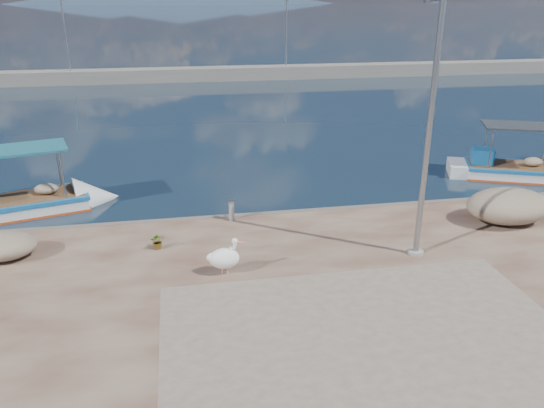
{
  "coord_description": "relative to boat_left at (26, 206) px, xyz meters",
  "views": [
    {
      "loc": [
        -2.82,
        -11.63,
        7.45
      ],
      "look_at": [
        0.0,
        3.8,
        1.3
      ],
      "focal_mm": 35.0,
      "sensor_mm": 36.0,
      "label": 1
    }
  ],
  "objects": [
    {
      "name": "ground",
      "position": [
        8.5,
        -7.95,
        -0.22
      ],
      "size": [
        1400.0,
        1400.0,
        0.0
      ],
      "primitive_type": "plane",
      "color": "#162635",
      "rests_on": "ground"
    },
    {
      "name": "bollard_near",
      "position": [
        7.28,
        -3.35,
        0.66
      ],
      "size": [
        0.23,
        0.23,
        0.7
      ],
      "color": "gray",
      "rests_on": "quay"
    },
    {
      "name": "net_pile_c",
      "position": [
        16.22,
        -5.09,
        0.83
      ],
      "size": [
        2.82,
        2.01,
        1.11
      ],
      "primitive_type": "ellipsoid",
      "color": "tan",
      "rests_on": "quay"
    },
    {
      "name": "boat_left",
      "position": [
        0.0,
        0.0,
        0.0
      ],
      "size": [
        6.18,
        3.42,
        2.83
      ],
      "rotation": [
        0.0,
        0.0,
        0.27
      ],
      "color": "white",
      "rests_on": "ground"
    },
    {
      "name": "boat_right",
      "position": [
        20.14,
        0.41,
        -0.01
      ],
      "size": [
        5.97,
        3.87,
        2.74
      ],
      "rotation": [
        0.0,
        0.0,
        -0.39
      ],
      "color": "white",
      "rests_on": "ground"
    },
    {
      "name": "potted_plant",
      "position": [
        4.91,
        -5.08,
        0.52
      ],
      "size": [
        0.46,
        0.4,
        0.48
      ],
      "primitive_type": "imported",
      "rotation": [
        0.0,
        0.0,
        0.07
      ],
      "color": "#33722D",
      "rests_on": "quay"
    },
    {
      "name": "pelican",
      "position": [
        6.71,
        -7.0,
        0.78
      ],
      "size": [
        1.1,
        0.59,
        1.05
      ],
      "rotation": [
        0.0,
        0.0,
        -0.13
      ],
      "color": "tan",
      "rests_on": "quay"
    },
    {
      "name": "quay_patch",
      "position": [
        9.5,
        -10.95,
        0.28
      ],
      "size": [
        9.0,
        7.0,
        0.01
      ],
      "primitive_type": "cube",
      "color": "gray",
      "rests_on": "quay"
    },
    {
      "name": "breakwater",
      "position": [
        8.5,
        32.05,
        0.38
      ],
      "size": [
        120.0,
        2.2,
        7.5
      ],
      "color": "gray",
      "rests_on": "ground"
    },
    {
      "name": "lamp_post",
      "position": [
        12.26,
        -6.74,
        3.58
      ],
      "size": [
        0.44,
        0.96,
        7.0
      ],
      "color": "gray",
      "rests_on": "quay"
    },
    {
      "name": "net_pile_b",
      "position": [
        0.6,
        -4.89,
        0.64
      ],
      "size": [
        1.85,
        1.44,
        0.72
      ],
      "primitive_type": "ellipsoid",
      "color": "tan",
      "rests_on": "quay"
    }
  ]
}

